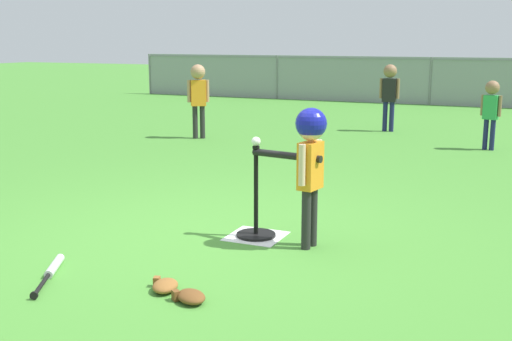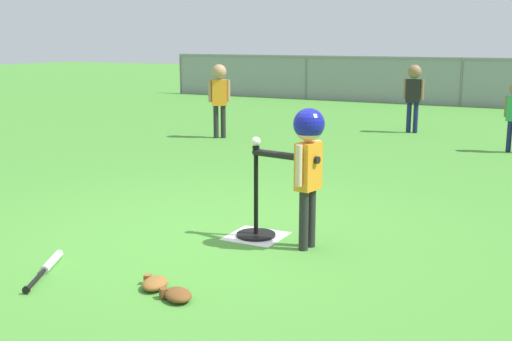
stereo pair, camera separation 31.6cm
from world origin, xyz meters
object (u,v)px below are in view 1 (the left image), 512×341
Objects in this scene: batting_tee at (256,222)px; glove_near_bats at (190,297)px; fielder_deep_right at (198,91)px; baseball_on_tee at (256,141)px; fielder_deep_left at (389,89)px; fielder_deep_center at (491,106)px; batter_child at (309,149)px; spare_bat_silver at (52,270)px; glove_by_plate at (165,286)px.

glove_near_bats is (0.17, -1.37, -0.09)m from batting_tee.
glove_near_bats is at bearing -61.68° from fielder_deep_right.
baseball_on_tee is 6.45m from fielder_deep_left.
fielder_deep_left is 1.15× the size of fielder_deep_center.
batting_tee is 2.75× the size of glove_near_bats.
fielder_deep_left is 3.32m from fielder_deep_right.
spare_bat_silver is at bearing -138.31° from batter_child.
spare_bat_silver is 1.11m from glove_near_bats.
baseball_on_tee is 5.34m from fielder_deep_center.
fielder_deep_right reaches higher than batting_tee.
glove_near_bats is (-1.25, -6.52, -0.61)m from fielder_deep_center.
batter_child is 3.98× the size of glove_near_bats.
batting_tee is 5.35m from fielder_deep_right.
fielder_deep_right is (-2.95, 4.42, -0.02)m from baseball_on_tee.
fielder_deep_left is 1.78× the size of spare_bat_silver.
batter_child is 6.57m from fielder_deep_left.
baseball_on_tee reaches higher than spare_bat_silver.
spare_bat_silver is (2.01, -5.76, -0.73)m from fielder_deep_right.
batter_child is 0.94× the size of fielder_deep_left.
batting_tee reaches higher than spare_bat_silver.
fielder_deep_right is (-2.95, 4.42, 0.64)m from batting_tee.
glove_by_plate is at bearing 3.82° from spare_bat_silver.
baseball_on_tee reaches higher than batting_tee.
fielder_deep_left is at bearing 37.61° from fielder_deep_right.
batter_child is 0.91× the size of fielder_deep_right.
batting_tee is 0.66m from baseball_on_tee.
batter_child is 5.66m from fielder_deep_right.
fielder_deep_left is 7.76m from glove_by_plate.
batter_child reaches higher than glove_by_plate.
fielder_deep_center is (1.74, -1.29, -0.10)m from fielder_deep_left.
spare_bat_silver is at bearing -124.99° from batting_tee.
fielder_deep_left is 2.17m from fielder_deep_center.
batter_child reaches higher than baseball_on_tee.
spare_bat_silver is at bearing -109.95° from fielder_deep_center.
fielder_deep_left is at bearing 143.50° from fielder_deep_center.
batter_child is 2.03m from spare_bat_silver.
batter_child is 1.51m from glove_by_plate.
batting_tee is 0.81m from batter_child.
batting_tee is 0.65× the size of fielder_deep_left.
baseball_on_tee is at bearing 86.78° from glove_by_plate.
batter_child is 1.52m from glove_near_bats.
batting_tee is 0.69× the size of batter_child.
batter_child is at bearing -100.20° from fielder_deep_center.
glove_near_bats is at bearing -86.40° from fielder_deep_left.
fielder_deep_center is at bearing 76.97° from glove_by_plate.
spare_bat_silver is at bearing -70.71° from fielder_deep_right.
batting_tee is at bearing -105.38° from fielder_deep_center.
glove_by_plate is (-0.55, -1.20, -0.73)m from batter_child.
batting_tee is 1.39m from glove_near_bats.
glove_by_plate is (-0.07, -1.28, -0.09)m from batting_tee.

